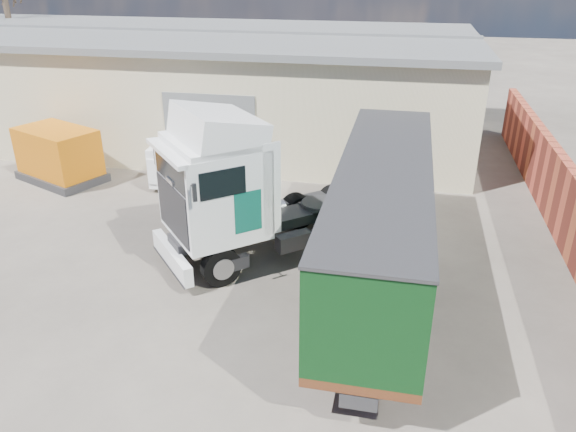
% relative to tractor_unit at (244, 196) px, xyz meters
% --- Properties ---
extents(ground, '(120.00, 120.00, 0.00)m').
position_rel_tractor_unit_xyz_m(ground, '(-1.33, -3.29, -2.09)').
color(ground, '#282520').
rests_on(ground, ground).
extents(warehouse, '(30.60, 12.60, 5.42)m').
position_rel_tractor_unit_xyz_m(warehouse, '(-7.33, 12.71, 0.57)').
color(warehouse, '#C2B495').
rests_on(warehouse, ground).
extents(brick_boundary_wall, '(0.35, 26.00, 2.50)m').
position_rel_tractor_unit_xyz_m(brick_boundary_wall, '(10.17, 2.71, -0.84)').
color(brick_boundary_wall, '#983426').
rests_on(brick_boundary_wall, ground).
extents(tractor_unit, '(7.34, 6.88, 4.98)m').
position_rel_tractor_unit_xyz_m(tractor_unit, '(0.00, 0.00, 0.00)').
color(tractor_unit, black).
rests_on(tractor_unit, ground).
extents(box_trailer, '(2.59, 11.49, 3.81)m').
position_rel_tractor_unit_xyz_m(box_trailer, '(4.23, -0.98, 0.23)').
color(box_trailer, '#2D2D30').
rests_on(box_trailer, ground).
extents(panel_van, '(2.13, 4.54, 1.81)m').
position_rel_tractor_unit_xyz_m(panel_van, '(-4.46, 6.33, -1.16)').
color(panel_van, black).
rests_on(panel_van, ground).
extents(orange_skip, '(4.20, 3.52, 2.25)m').
position_rel_tractor_unit_xyz_m(orange_skip, '(-9.49, 4.96, -1.12)').
color(orange_skip, '#2D2D30').
rests_on(orange_skip, ground).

